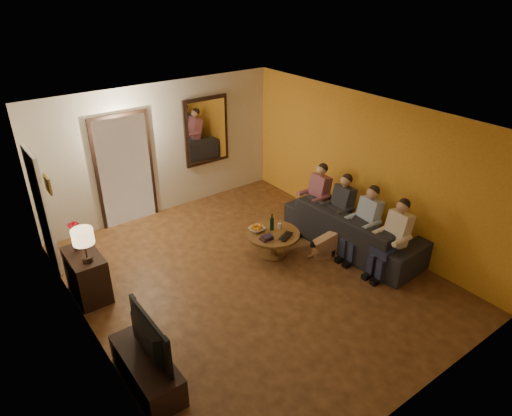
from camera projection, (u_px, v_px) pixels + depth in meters
floor at (252, 277)px, 7.39m from camera, size 5.00×6.00×0.01m
ceiling at (251, 121)px, 6.19m from camera, size 5.00×6.00×0.01m
back_wall at (162, 150)px, 8.93m from camera, size 5.00×0.02×2.60m
front_wall at (424, 315)px, 4.65m from camera, size 5.00×0.02×2.60m
left_wall at (84, 263)px, 5.47m from camera, size 0.02×6.00×2.60m
right_wall at (365, 168)px, 8.11m from camera, size 0.02×6.00×2.60m
orange_accent at (365, 168)px, 8.10m from camera, size 0.01×6.00×2.60m
kitchen_doorway at (125, 171)px, 8.61m from camera, size 1.00×0.06×2.10m
door_trim at (125, 171)px, 8.60m from camera, size 1.12×0.04×2.22m
fridge_glimpse at (138, 175)px, 8.81m from camera, size 0.45×0.03×1.70m
mirror_frame at (206, 131)px, 9.33m from camera, size 1.00×0.05×1.40m
mirror_glass at (207, 131)px, 9.31m from camera, size 0.86×0.02×1.26m
white_door at (42, 211)px, 7.26m from camera, size 0.06×0.85×2.04m
framed_art at (48, 184)px, 6.16m from camera, size 0.03×0.28×0.24m
art_canvas at (49, 184)px, 6.17m from camera, size 0.01×0.22×0.18m
dresser at (87, 275)px, 6.83m from camera, size 0.45×0.82×0.73m
table_lamp at (85, 246)px, 6.38m from camera, size 0.30×0.30×0.54m
flower_vase at (75, 236)px, 6.72m from camera, size 0.14×0.14×0.44m
tv_stand at (147, 370)px, 5.42m from camera, size 0.45×1.21×0.40m
tv at (142, 339)px, 5.20m from camera, size 0.99×0.13×0.57m
sofa at (354, 228)px, 8.06m from camera, size 2.63×1.17×0.75m
person_a at (394, 240)px, 7.26m from camera, size 0.60×0.40×1.20m
person_b at (365, 225)px, 7.69m from camera, size 0.60×0.40×1.20m
person_c at (339, 212)px, 8.12m from camera, size 0.60×0.40×1.20m
person_d at (316, 200)px, 8.55m from camera, size 0.60×0.40×1.20m
dog at (328, 242)px, 7.83m from camera, size 0.61×0.43×0.56m
coffee_table at (273, 244)px, 7.87m from camera, size 1.12×1.12×0.45m
bowl at (257, 229)px, 7.81m from camera, size 0.26×0.26×0.06m
oranges at (257, 226)px, 7.78m from camera, size 0.20×0.20×0.08m
wine_bottle at (272, 222)px, 7.79m from camera, size 0.07×0.07×0.31m
wine_glass at (280, 226)px, 7.87m from camera, size 0.06×0.06×0.10m
book_stack at (266, 238)px, 7.56m from camera, size 0.20×0.15×0.07m
laptop at (288, 237)px, 7.61m from camera, size 0.39×0.33×0.03m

